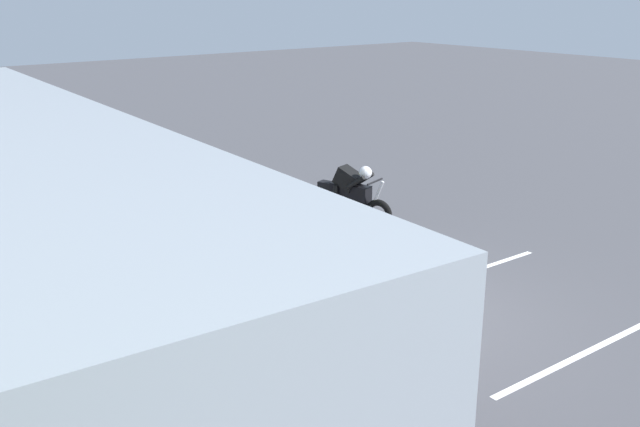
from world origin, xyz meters
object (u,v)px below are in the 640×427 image
parked_motorcycle_silver (216,298)px  stunt_motorcycle (348,193)px  tour_bus (19,263)px  parked_motorcycle_dark (344,378)px  spectator_far_left (279,271)px  spectator_centre (207,227)px  spectator_left (246,250)px  traffic_cone (421,261)px

parked_motorcycle_silver → stunt_motorcycle: stunt_motorcycle is taller
tour_bus → parked_motorcycle_dark: 3.84m
spectator_far_left → spectator_centre: (2.08, -0.07, 0.05)m
spectator_far_left → parked_motorcycle_dark: spectator_far_left is taller
tour_bus → spectator_left: 3.25m
spectator_centre → parked_motorcycle_dark: 4.13m
parked_motorcycle_silver → parked_motorcycle_dark: (-2.75, -0.04, 0.00)m
traffic_cone → spectator_left: bearing=78.3°
tour_bus → spectator_far_left: bearing=-101.5°
tour_bus → stunt_motorcycle: 7.65m
parked_motorcycle_silver → stunt_motorcycle: bearing=-60.2°
spectator_far_left → traffic_cone: 3.15m
spectator_left → stunt_motorcycle: size_ratio=0.83×
spectator_left → spectator_centre: size_ratio=0.94×
spectator_centre → stunt_motorcycle: 4.16m
parked_motorcycle_silver → traffic_cone: bearing=-96.7°
parked_motorcycle_dark → spectator_centre: bearing=-8.0°
spectator_centre → traffic_cone: bearing=-120.0°
spectator_far_left → stunt_motorcycle: 5.25m
tour_bus → spectator_left: tour_bus is taller
traffic_cone → parked_motorcycle_dark: bearing=123.2°
tour_bus → spectator_far_left: 3.20m
spectator_far_left → spectator_left: bearing=-5.7°
spectator_centre → spectator_left: bearing=-178.7°
spectator_left → parked_motorcycle_silver: bearing=106.9°
parked_motorcycle_silver → traffic_cone: size_ratio=3.26×
spectator_far_left → spectator_centre: spectator_centre is taller
tour_bus → spectator_centre: bearing=-65.2°
traffic_cone → spectator_centre: bearing=60.0°
stunt_motorcycle → spectator_centre: bearing=108.2°
spectator_left → parked_motorcycle_dark: 3.04m
parked_motorcycle_dark → spectator_far_left: bearing=-14.1°
spectator_left → spectator_centre: 1.12m
spectator_far_left → parked_motorcycle_silver: spectator_far_left is taller
parked_motorcycle_dark → traffic_cone: parked_motorcycle_dark is taller
parked_motorcycle_silver → stunt_motorcycle: 5.23m
spectator_far_left → parked_motorcycle_silver: size_ratio=0.82×
spectator_left → traffic_cone: spectator_left is taller
traffic_cone → tour_bus: bearing=87.4°
tour_bus → parked_motorcycle_silver: 2.79m
spectator_left → spectator_centre: spectator_centre is taller
spectator_centre → parked_motorcycle_silver: 1.54m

